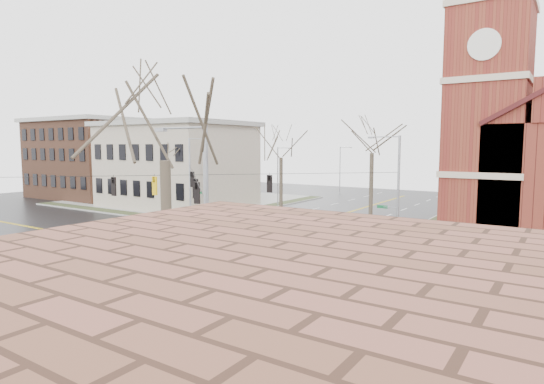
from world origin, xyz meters
The scene contains 19 objects.
ground centered at (0.00, 0.00, 0.00)m, with size 120.00×120.00×0.00m, color black.
sidewalks centered at (0.00, 0.00, 0.08)m, with size 80.00×80.00×0.17m.
road_markings centered at (0.00, 0.00, 0.01)m, with size 100.00×100.00×0.01m.
civic_building_a centered at (-22.00, 20.00, 5.50)m, with size 18.00×14.00×11.00m, color #A29780.
civic_building_b centered at (-42.00, 22.00, 6.00)m, with size 18.00×16.00×12.00m, color brown.
signal_pole_ne centered at (11.32, 11.50, 4.95)m, with size 2.75×0.22×9.00m.
signal_pole_nw centered at (-11.32, 11.50, 4.95)m, with size 2.75×0.22×9.00m.
signal_pole_se centered at (11.32, -11.50, 4.95)m, with size 2.75×0.22×9.00m.
span_wires centered at (0.00, 0.00, 6.20)m, with size 23.02×23.02×0.03m.
traffic_signals centered at (0.00, -0.67, 5.45)m, with size 8.21×8.26×1.30m.
streetlight_north_a centered at (-10.65, 28.00, 4.47)m, with size 2.30×0.20×8.00m.
streetlight_north_b centered at (-10.65, 48.00, 4.47)m, with size 2.30×0.20×8.00m.
cargo_van centered at (6.28, -5.15, 1.34)m, with size 3.98×6.36×2.27m.
parked_car_a centered at (15.82, 8.40, 0.56)m, with size 1.33×3.31×1.13m, color black.
parked_car_b centered at (19.86, 7.93, 0.59)m, with size 1.24×3.57×1.18m, color black.
tree_nw_far centered at (-15.16, 14.20, 7.73)m, with size 4.00×4.00×10.66m.
tree_nw_near centered at (-1.47, 14.20, 7.59)m, with size 4.00×4.00×10.46m.
tree_ne centered at (8.25, 13.91, 8.18)m, with size 4.00×4.00×11.29m.
tree_se centered at (11.77, -13.81, 8.37)m, with size 4.00×4.00×11.56m.
Camera 1 is at (23.22, -24.53, 8.37)m, focal length 30.00 mm.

